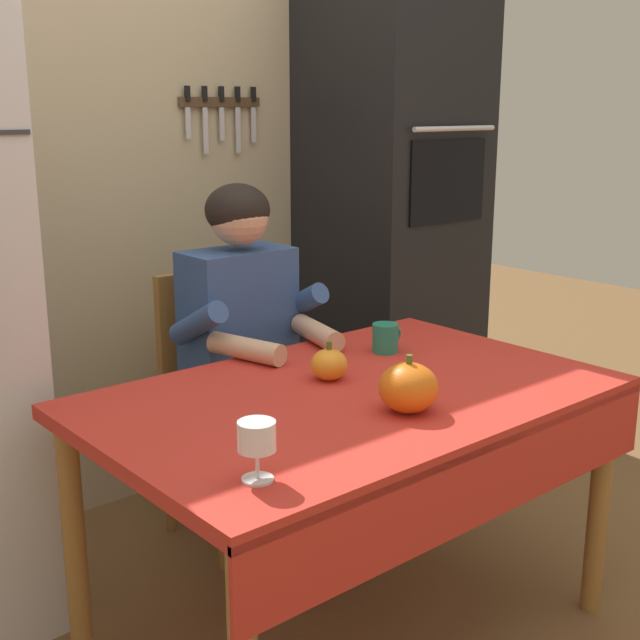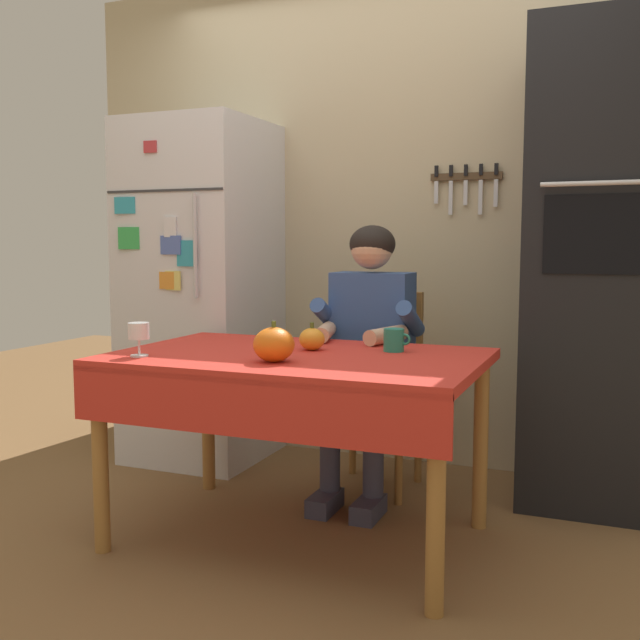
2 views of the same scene
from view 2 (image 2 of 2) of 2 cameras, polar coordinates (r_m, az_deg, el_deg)
The scene contains 11 objects.
ground_plane at distance 2.96m, azimuth -2.49°, elevation -17.19°, with size 10.00×10.00×0.00m, color brown.
back_wall_assembly at distance 3.98m, azimuth 6.34°, elevation 7.90°, with size 3.70×0.13×2.60m.
refrigerator at distance 4.03m, azimuth -9.13°, elevation 2.14°, with size 0.68×0.71×1.80m.
wall_oven at distance 3.47m, azimuth 20.74°, elevation 3.70°, with size 0.60×0.64×2.10m.
dining_table at distance 2.84m, azimuth -1.91°, elevation -4.35°, with size 1.40×0.90×0.74m.
chair_behind_person at distance 3.56m, azimuth 4.65°, elevation -4.61°, with size 0.40×0.40×0.93m.
seated_person at distance 3.35m, azimuth 3.70°, elevation -1.36°, with size 0.47×0.55×1.25m.
coffee_mug at distance 2.91m, azimuth 5.76°, elevation -1.55°, with size 0.11×0.08×0.09m.
wine_glass at distance 2.85m, azimuth -13.84°, elevation -0.95°, with size 0.08×0.08×0.13m.
pumpkin_large at distance 2.65m, azimuth -3.67°, elevation -1.90°, with size 0.15×0.15×0.15m.
pumpkin_medium at distance 2.93m, azimuth -0.63°, elevation -1.48°, with size 0.10×0.10×0.11m.
Camera 2 is at (1.14, -2.47, 1.17)m, focal length 41.40 mm.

